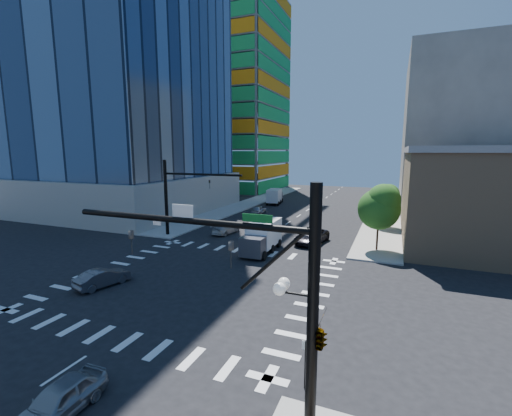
% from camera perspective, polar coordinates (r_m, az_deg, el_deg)
% --- Properties ---
extents(ground, '(160.00, 160.00, 0.00)m').
position_cam_1_polar(ground, '(27.93, -9.37, -11.95)').
color(ground, black).
rests_on(ground, ground).
extents(road_markings, '(20.00, 20.00, 0.01)m').
position_cam_1_polar(road_markings, '(27.92, -9.37, -11.94)').
color(road_markings, silver).
rests_on(road_markings, ground).
extents(sidewalk_ne, '(5.00, 60.00, 0.15)m').
position_cam_1_polar(sidewalk_ne, '(62.93, 20.60, -0.39)').
color(sidewalk_ne, gray).
rests_on(sidewalk_ne, ground).
extents(sidewalk_nw, '(5.00, 60.00, 0.15)m').
position_cam_1_polar(sidewalk_nw, '(68.17, -0.87, 0.92)').
color(sidewalk_nw, gray).
rests_on(sidewalk_nw, ground).
extents(construction_building, '(25.16, 34.50, 70.60)m').
position_cam_1_polar(construction_building, '(94.70, -4.22, 18.17)').
color(construction_building, slate).
rests_on(construction_building, ground).
extents(commercial_building, '(20.50, 22.50, 10.60)m').
position_cam_1_polar(commercial_building, '(45.78, 36.13, 1.57)').
color(commercial_building, '#A1815D').
rests_on(commercial_building, ground).
extents(bg_building_ne, '(24.00, 30.00, 28.00)m').
position_cam_1_polar(bg_building_ne, '(78.34, 32.38, 10.81)').
color(bg_building_ne, '#67625C').
rests_on(bg_building_ne, ground).
extents(signal_mast_se, '(10.51, 2.48, 9.00)m').
position_cam_1_polar(signal_mast_se, '(12.18, 5.20, -15.34)').
color(signal_mast_se, black).
rests_on(signal_mast_se, sidewalk_se).
extents(signal_mast_nw, '(10.20, 0.40, 9.00)m').
position_cam_1_polar(signal_mast_nw, '(41.41, -13.14, 2.75)').
color(signal_mast_nw, black).
rests_on(signal_mast_nw, sidewalk_nw).
extents(tree_south, '(4.16, 4.16, 6.82)m').
position_cam_1_polar(tree_south, '(36.44, 20.02, 0.27)').
color(tree_south, '#382316').
rests_on(tree_south, sidewalk_ne).
extents(tree_north, '(3.54, 3.52, 5.78)m').
position_cam_1_polar(tree_north, '(48.41, 20.89, 1.51)').
color(tree_north, '#382316').
rests_on(tree_north, sidewalk_ne).
extents(no_parking_sign, '(0.30, 0.06, 2.20)m').
position_cam_1_polar(no_parking_sign, '(16.04, 8.20, -23.64)').
color(no_parking_sign, black).
rests_on(no_parking_sign, ground).
extents(car_nb_near, '(1.68, 3.94, 1.33)m').
position_cam_1_polar(car_nb_near, '(16.84, -30.02, -26.04)').
color(car_nb_near, gray).
rests_on(car_nb_near, ground).
extents(car_nb_far, '(3.32, 5.93, 1.56)m').
position_cam_1_polar(car_nb_far, '(38.65, 9.26, -4.69)').
color(car_nb_far, black).
rests_on(car_nb_far, ground).
extents(car_sb_near, '(2.35, 4.59, 1.28)m').
position_cam_1_polar(car_sb_near, '(42.71, -5.06, -3.45)').
color(car_sb_near, '#BBBBBB').
rests_on(car_sb_near, ground).
extents(car_sb_mid, '(1.68, 4.01, 1.36)m').
position_cam_1_polar(car_sb_mid, '(56.24, 0.51, -0.26)').
color(car_sb_mid, '#AEB2B6').
rests_on(car_sb_mid, ground).
extents(car_sb_cross, '(2.42, 4.34, 1.36)m').
position_cam_1_polar(car_sb_cross, '(28.85, -24.16, -10.53)').
color(car_sb_cross, '#4B4B50').
rests_on(car_sb_cross, ground).
extents(box_truck_near, '(2.61, 5.95, 3.10)m').
position_cam_1_polar(box_truck_near, '(34.54, 0.82, -5.25)').
color(box_truck_near, black).
rests_on(box_truck_near, ground).
extents(box_truck_far, '(3.19, 5.93, 2.96)m').
position_cam_1_polar(box_truck_far, '(66.96, 3.18, 1.82)').
color(box_truck_far, black).
rests_on(box_truck_far, ground).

